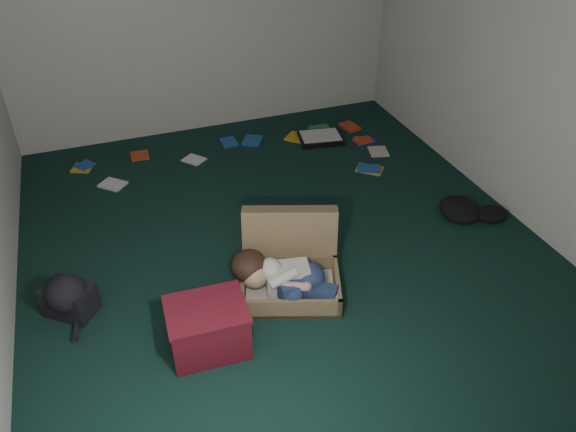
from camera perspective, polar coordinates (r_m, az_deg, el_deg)
floor at (r=4.54m, az=-0.66°, el=-2.59°), size 4.50×4.50×0.00m
wall_back at (r=5.95m, az=-8.58°, el=20.42°), size 4.50×0.00×4.50m
wall_front at (r=2.21m, az=19.45°, el=-9.33°), size 4.50×0.00×4.50m
wall_right at (r=4.88m, az=22.75°, el=14.92°), size 0.00×4.50×4.50m
suitcase at (r=4.07m, az=0.20°, el=-5.03°), size 0.88×0.87×0.51m
person at (r=3.91m, az=-0.47°, el=-6.21°), size 0.69×0.54×0.32m
maroon_bin at (r=3.63m, az=-8.12°, el=-11.17°), size 0.52×0.42×0.34m
backpack at (r=4.13m, az=-21.32°, el=-7.82°), size 0.52×0.50×0.24m
clothing_pile at (r=5.07m, az=18.62°, el=0.83°), size 0.47×0.39×0.14m
paper_tray at (r=6.02m, az=3.30°, el=7.93°), size 0.50×0.41×0.06m
book_scatter at (r=5.83m, az=-2.84°, el=6.75°), size 3.06×1.28×0.02m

